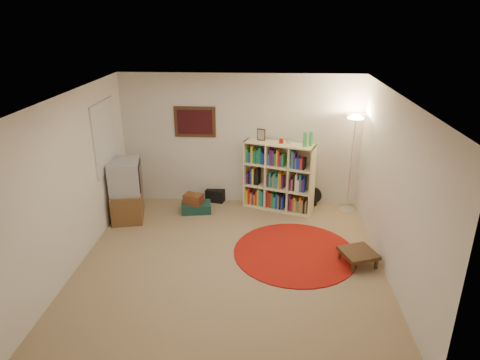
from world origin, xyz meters
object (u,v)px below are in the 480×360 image
(tv_stand, at_px, (127,191))
(side_table, at_px, (358,253))
(bookshelf, at_px, (278,177))
(suitcase, at_px, (196,207))
(floor_fan, at_px, (313,196))
(floor_lamp, at_px, (354,132))

(tv_stand, xyz_separation_m, side_table, (3.88, -1.31, -0.35))
(bookshelf, bearing_deg, suitcase, -151.06)
(bookshelf, xyz_separation_m, floor_fan, (0.70, 0.18, -0.45))
(floor_lamp, distance_m, tv_stand, 4.19)
(bookshelf, xyz_separation_m, side_table, (1.17, -1.89, -0.45))
(floor_lamp, height_order, floor_fan, floor_lamp)
(tv_stand, bearing_deg, suitcase, 2.49)
(floor_lamp, bearing_deg, tv_stand, -171.98)
(floor_fan, bearing_deg, tv_stand, -170.32)
(bookshelf, xyz_separation_m, floor_lamp, (1.32, -0.01, 0.91))
(bookshelf, height_order, tv_stand, bookshelf)
(tv_stand, bearing_deg, floor_fan, -0.23)
(bookshelf, distance_m, floor_fan, 0.85)
(side_table, bearing_deg, floor_fan, 102.94)
(tv_stand, xyz_separation_m, suitcase, (1.19, 0.33, -0.44))
(floor_lamp, xyz_separation_m, suitcase, (-2.84, -0.24, -1.45))
(bookshelf, relative_size, suitcase, 2.63)
(tv_stand, distance_m, side_table, 4.11)
(bookshelf, bearing_deg, floor_fan, 33.60)
(floor_lamp, relative_size, side_table, 3.02)
(bookshelf, height_order, suitcase, bookshelf)
(floor_fan, distance_m, suitcase, 2.26)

